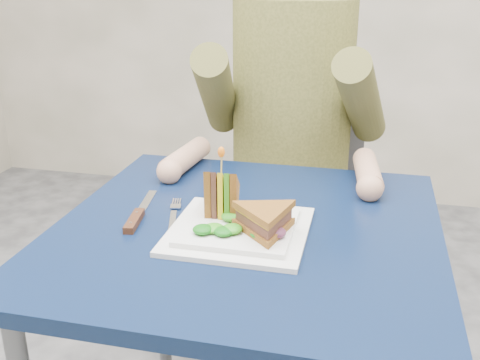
% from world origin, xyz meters
% --- Properties ---
extents(table, '(0.75, 0.75, 0.73)m').
position_xyz_m(table, '(0.00, 0.00, 0.65)').
color(table, black).
rests_on(table, ground).
extents(chair, '(0.42, 0.40, 0.93)m').
position_xyz_m(chair, '(0.00, 0.68, 0.54)').
color(chair, '#47474C').
rests_on(chair, ground).
extents(diner, '(0.54, 0.59, 0.74)m').
position_xyz_m(diner, '(-0.00, 0.57, 0.91)').
color(diner, brown).
rests_on(diner, chair).
extents(plate, '(0.26, 0.26, 0.02)m').
position_xyz_m(plate, '(-0.01, -0.04, 0.74)').
color(plate, white).
rests_on(plate, table).
extents(sandwich_flat, '(0.20, 0.20, 0.05)m').
position_xyz_m(sandwich_flat, '(0.05, -0.06, 0.78)').
color(sandwich_flat, brown).
rests_on(sandwich_flat, plate).
extents(sandwich_upright, '(0.09, 0.15, 0.15)m').
position_xyz_m(sandwich_upright, '(-0.05, 0.01, 0.78)').
color(sandwich_upright, brown).
rests_on(sandwich_upright, plate).
extents(fork, '(0.06, 0.18, 0.01)m').
position_xyz_m(fork, '(-0.15, -0.00, 0.73)').
color(fork, silver).
rests_on(fork, table).
extents(knife, '(0.05, 0.22, 0.02)m').
position_xyz_m(knife, '(-0.22, -0.03, 0.74)').
color(knife, silver).
rests_on(knife, table).
extents(toothpick, '(0.01, 0.01, 0.06)m').
position_xyz_m(toothpick, '(-0.05, 0.01, 0.85)').
color(toothpick, tan).
rests_on(toothpick, sandwich_upright).
extents(toothpick_frill, '(0.01, 0.01, 0.02)m').
position_xyz_m(toothpick_frill, '(-0.05, 0.01, 0.88)').
color(toothpick_frill, orange).
rests_on(toothpick_frill, sandwich_upright).
extents(lettuce_spill, '(0.15, 0.13, 0.02)m').
position_xyz_m(lettuce_spill, '(-0.00, -0.03, 0.76)').
color(lettuce_spill, '#337A14').
rests_on(lettuce_spill, plate).
extents(onion_ring, '(0.04, 0.04, 0.02)m').
position_xyz_m(onion_ring, '(0.01, -0.03, 0.77)').
color(onion_ring, '#9E4C7A').
rests_on(onion_ring, plate).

